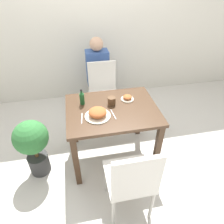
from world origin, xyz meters
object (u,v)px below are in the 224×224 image
at_px(drink_cup, 112,101).
at_px(food_plate, 98,113).
at_px(chair_near, 132,179).
at_px(potted_plant_left, 33,143).
at_px(person_figure, 98,75).
at_px(chair_far, 103,90).
at_px(side_plate, 127,98).
at_px(sauce_bottle, 82,98).

bearing_deg(drink_cup, food_plate, -134.30).
height_order(chair_near, potted_plant_left, chair_near).
bearing_deg(person_figure, chair_near, -89.23).
bearing_deg(potted_plant_left, person_figure, 54.21).
bearing_deg(chair_near, chair_far, -90.12).
distance_m(chair_near, chair_far, 1.51).
height_order(side_plate, person_figure, person_figure).
xyz_separation_m(chair_far, person_figure, (-0.03, 0.39, 0.06)).
relative_size(food_plate, person_figure, 0.23).
relative_size(side_plate, potted_plant_left, 0.20).
distance_m(chair_near, potted_plant_left, 1.13).
distance_m(potted_plant_left, person_figure, 1.51).
bearing_deg(person_figure, potted_plant_left, -125.79).
xyz_separation_m(food_plate, person_figure, (0.17, 1.26, -0.20)).
distance_m(food_plate, person_figure, 1.28).
distance_m(drink_cup, person_figure, 1.09).
bearing_deg(drink_cup, chair_far, 88.89).
distance_m(chair_near, food_plate, 0.72).
relative_size(side_plate, drink_cup, 1.63).
bearing_deg(food_plate, sauce_bottle, 117.43).
distance_m(drink_cup, potted_plant_left, 0.97).
bearing_deg(person_figure, chair_far, -85.78).
distance_m(food_plate, side_plate, 0.45).
bearing_deg(potted_plant_left, chair_far, 42.49).
relative_size(food_plate, potted_plant_left, 0.37).
distance_m(side_plate, person_figure, 1.05).
relative_size(chair_far, drink_cup, 10.17).
xyz_separation_m(chair_near, food_plate, (-0.19, 0.64, 0.26)).
height_order(chair_far, person_figure, person_figure).
bearing_deg(sauce_bottle, side_plate, -1.67).
bearing_deg(person_figure, sauce_bottle, -106.89).
height_order(chair_far, potted_plant_left, chair_far).
xyz_separation_m(food_plate, drink_cup, (0.18, 0.19, 0.00)).
distance_m(sauce_bottle, person_figure, 1.07).
bearing_deg(drink_cup, sauce_bottle, 167.10).
xyz_separation_m(chair_near, potted_plant_left, (-0.91, 0.68, -0.07)).
bearing_deg(food_plate, drink_cup, 45.70).
bearing_deg(side_plate, drink_cup, -163.47).
bearing_deg(potted_plant_left, sauce_bottle, 21.21).
bearing_deg(side_plate, chair_near, -101.75).
xyz_separation_m(chair_near, sauce_bottle, (-0.33, 0.90, 0.29)).
height_order(side_plate, drink_cup, drink_cup).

